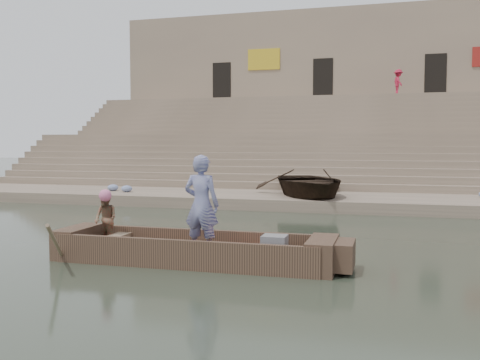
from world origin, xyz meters
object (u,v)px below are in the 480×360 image
at_px(main_rowboat, 192,257).
at_px(beached_rowboat, 308,182).
at_px(pedestrian, 398,82).
at_px(standing_man, 201,205).
at_px(television, 274,246).
at_px(rowing_man, 106,219).

bearing_deg(main_rowboat, beached_rowboat, 85.17).
xyz_separation_m(main_rowboat, pedestrian, (4.16, 23.89, 5.86)).
distance_m(main_rowboat, standing_man, 1.12).
height_order(standing_man, pedestrian, pedestrian).
bearing_deg(standing_man, beached_rowboat, -88.46).
bearing_deg(pedestrian, television, 157.46).
xyz_separation_m(main_rowboat, rowing_man, (-2.00, 0.17, 0.66)).
bearing_deg(rowing_man, beached_rowboat, 96.51).
relative_size(television, beached_rowboat, 0.10).
relative_size(television, pedestrian, 0.30).
distance_m(beached_rowboat, pedestrian, 15.26).
height_order(standing_man, rowing_man, standing_man).
bearing_deg(rowing_man, standing_man, 13.73).
height_order(television, pedestrian, pedestrian).
relative_size(main_rowboat, pedestrian, 3.25).
bearing_deg(pedestrian, main_rowboat, 153.60).
distance_m(rowing_man, pedestrian, 25.05).
bearing_deg(standing_man, rowing_man, -4.24).
height_order(main_rowboat, beached_rowboat, beached_rowboat).
bearing_deg(rowing_man, television, 20.06).
distance_m(rowing_man, beached_rowboat, 10.13).
distance_m(standing_man, television, 1.59).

